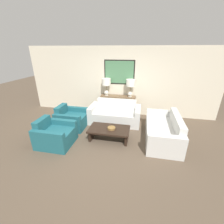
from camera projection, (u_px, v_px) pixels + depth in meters
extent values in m
plane|color=brown|center=(105.00, 145.00, 4.28)|extent=(20.00, 20.00, 0.00)
cube|color=beige|center=(119.00, 82.00, 5.96)|extent=(7.54, 0.10, 2.65)
cube|color=black|center=(119.00, 72.00, 5.77)|extent=(1.18, 0.01, 0.92)
cube|color=#4C7F56|center=(119.00, 72.00, 5.76)|extent=(1.10, 0.02, 0.84)
cube|color=brown|center=(118.00, 106.00, 6.08)|extent=(1.38, 0.37, 0.81)
cylinder|color=silver|center=(106.00, 95.00, 6.01)|extent=(0.15, 0.15, 0.02)
sphere|color=silver|center=(106.00, 93.00, 5.97)|extent=(0.17, 0.17, 0.17)
cylinder|color=#8C7A51|center=(106.00, 88.00, 5.89)|extent=(0.02, 0.02, 0.22)
cylinder|color=white|center=(106.00, 82.00, 5.80)|extent=(0.34, 0.34, 0.26)
cylinder|color=silver|center=(130.00, 96.00, 5.83)|extent=(0.15, 0.15, 0.02)
sphere|color=silver|center=(130.00, 94.00, 5.80)|extent=(0.17, 0.17, 0.17)
cylinder|color=#8C7A51|center=(130.00, 89.00, 5.72)|extent=(0.02, 0.02, 0.22)
cylinder|color=white|center=(131.00, 83.00, 5.63)|extent=(0.34, 0.34, 0.26)
cube|color=silver|center=(114.00, 118.00, 5.46)|extent=(1.48, 0.74, 0.44)
cube|color=silver|center=(117.00, 109.00, 5.80)|extent=(1.48, 0.18, 0.79)
cube|color=silver|center=(93.00, 113.00, 5.66)|extent=(0.18, 0.92, 0.62)
cube|color=silver|center=(138.00, 116.00, 5.35)|extent=(0.18, 0.92, 0.62)
cube|color=silver|center=(159.00, 132.00, 4.49)|extent=(0.74, 1.48, 0.44)
cube|color=silver|center=(176.00, 129.00, 4.34)|extent=(0.18, 1.48, 0.79)
cube|color=silver|center=(160.00, 118.00, 5.18)|extent=(0.92, 0.18, 0.62)
cube|color=silver|center=(166.00, 147.00, 3.69)|extent=(0.92, 0.18, 0.62)
cube|color=black|center=(109.00, 129.00, 4.42)|extent=(1.19, 0.67, 0.05)
cube|color=black|center=(92.00, 133.00, 4.59)|extent=(0.07, 0.54, 0.32)
cube|color=black|center=(127.00, 136.00, 4.40)|extent=(0.07, 0.54, 0.32)
cylinder|color=olive|center=(111.00, 128.00, 4.37)|extent=(0.23, 0.23, 0.06)
cube|color=#1E5B66|center=(75.00, 121.00, 5.19)|extent=(0.75, 0.59, 0.44)
cube|color=#1E5B66|center=(62.00, 116.00, 5.22)|extent=(0.18, 0.59, 0.76)
cube|color=#1E5B66|center=(67.00, 124.00, 4.85)|extent=(0.93, 0.14, 0.60)
cube|color=#1E5B66|center=(77.00, 115.00, 5.51)|extent=(0.93, 0.14, 0.60)
cube|color=#1E5B66|center=(59.00, 137.00, 4.24)|extent=(0.75, 0.59, 0.44)
cube|color=#1E5B66|center=(43.00, 131.00, 4.27)|extent=(0.18, 0.59, 0.76)
cube|color=#1E5B66|center=(48.00, 142.00, 3.90)|extent=(0.93, 0.14, 0.60)
cube|color=#1E5B66|center=(62.00, 128.00, 4.56)|extent=(0.93, 0.14, 0.60)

